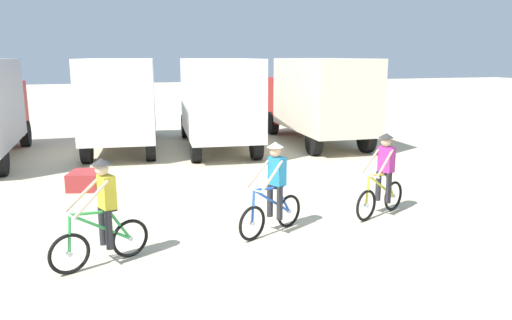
# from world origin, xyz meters

# --- Properties ---
(ground_plane) EXTENTS (120.00, 120.00, 0.00)m
(ground_plane) POSITION_xyz_m (0.00, 0.00, 0.00)
(ground_plane) COLOR beige
(box_truck_white_box) EXTENTS (3.07, 6.96, 3.35)m
(box_truck_white_box) POSITION_xyz_m (-2.79, 12.10, 1.87)
(box_truck_white_box) COLOR white
(box_truck_white_box) RESTS_ON ground
(box_truck_avon_van) EXTENTS (3.02, 6.95, 3.35)m
(box_truck_avon_van) POSITION_xyz_m (0.61, 11.18, 1.87)
(box_truck_avon_van) COLOR white
(box_truck_avon_van) RESTS_ON ground
(box_truck_cream_rv) EXTENTS (2.67, 6.85, 3.35)m
(box_truck_cream_rv) POSITION_xyz_m (4.68, 11.11, 1.87)
(box_truck_cream_rv) COLOR beige
(box_truck_cream_rv) RESTS_ON ground
(cyclist_orange_shirt) EXTENTS (1.62, 0.79, 1.82)m
(cyclist_orange_shirt) POSITION_xyz_m (-3.63, 1.48, 0.85)
(cyclist_orange_shirt) COLOR black
(cyclist_orange_shirt) RESTS_ON ground
(cyclist_cowboy_hat) EXTENTS (1.56, 0.88, 1.82)m
(cyclist_cowboy_hat) POSITION_xyz_m (-0.44, 2.02, 0.85)
(cyclist_cowboy_hat) COLOR black
(cyclist_cowboy_hat) RESTS_ON ground
(cyclist_near_camera) EXTENTS (1.59, 0.84, 1.82)m
(cyclist_near_camera) POSITION_xyz_m (2.21, 2.34, 0.85)
(cyclist_near_camera) COLOR black
(cyclist_near_camera) RESTS_ON ground
(supply_crate) EXTENTS (0.98, 1.10, 0.46)m
(supply_crate) POSITION_xyz_m (-4.04, 6.63, 0.23)
(supply_crate) COLOR #9E2D2D
(supply_crate) RESTS_ON ground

